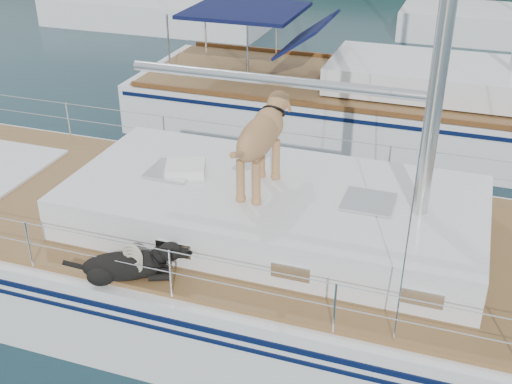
% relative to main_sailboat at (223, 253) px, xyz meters
% --- Properties ---
extents(ground, '(120.00, 120.00, 0.00)m').
position_rel_main_sailboat_xyz_m(ground, '(-0.09, 0.00, -0.68)').
color(ground, black).
rests_on(ground, ground).
extents(main_sailboat, '(12.00, 3.95, 14.01)m').
position_rel_main_sailboat_xyz_m(main_sailboat, '(0.00, 0.00, 0.00)').
color(main_sailboat, white).
rests_on(main_sailboat, ground).
extents(neighbor_sailboat, '(11.00, 3.50, 13.30)m').
position_rel_main_sailboat_xyz_m(neighbor_sailboat, '(1.31, 6.48, -0.06)').
color(neighbor_sailboat, white).
rests_on(neighbor_sailboat, ground).
extents(bg_boat_west, '(8.00, 3.00, 11.65)m').
position_rel_main_sailboat_xyz_m(bg_boat_west, '(-8.09, 14.00, -0.24)').
color(bg_boat_west, white).
rests_on(bg_boat_west, ground).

